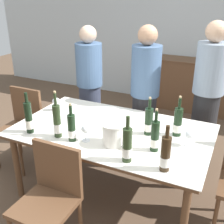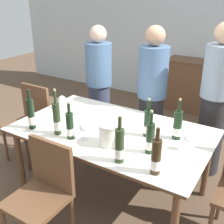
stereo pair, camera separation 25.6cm
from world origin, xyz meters
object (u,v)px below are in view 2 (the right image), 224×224
Objects in this scene: chair_left_end at (31,118)px; wine_glass_1 at (62,100)px; wine_bottle_5 at (178,126)px; wine_bottle_6 at (120,146)px; wine_bottle_7 at (31,115)px; person_guest_right at (215,103)px; dining_table at (112,135)px; person_guest_left at (152,97)px; sideboard_cabinet at (209,88)px; wine_bottle_0 at (70,126)px; person_host at (99,87)px; chair_near_front at (44,188)px; wine_bottle_4 at (148,124)px; wine_bottle_3 at (156,158)px; wine_bottle_1 at (150,139)px; ice_bucket at (110,133)px; wine_glass_2 at (83,128)px; wine_bottle_2 at (57,119)px; wine_glass_0 at (187,139)px.

wine_glass_1 is at bearing 8.76° from chair_left_end.
wine_bottle_6 is (-0.24, -0.58, 0.01)m from wine_bottle_5.
wine_bottle_7 is 1.87m from person_guest_right.
dining_table is 0.80m from person_guest_left.
wine_bottle_6 is at bearing -89.20° from sideboard_cabinet.
dining_table is 0.44m from wine_bottle_0.
wine_bottle_0 is 0.22× the size of person_host.
wine_bottle_6 is at bearing 36.90° from chair_near_front.
wine_bottle_0 is 0.92× the size of wine_bottle_6.
wine_bottle_0 is 0.56m from chair_near_front.
chair_near_front is 1.75m from person_host.
wine_bottle_4 is 0.78m from person_guest_left.
dining_table is 2.02× the size of chair_left_end.
wine_bottle_3 is 1.32m from person_guest_right.
person_guest_left is (-0.43, 0.97, -0.05)m from wine_bottle_1.
ice_bucket is (0.12, -0.24, 0.16)m from dining_table.
person_host is (-0.61, 1.14, -0.06)m from wine_glass_2.
chair_left_end is at bearing -177.73° from wine_bottle_5.
person_guest_left is (0.77, -0.07, 0.03)m from person_host.
dining_table is at bearing -164.88° from wine_bottle_5.
wine_bottle_4 is 0.21× the size of person_guest_right.
wine_bottle_0 is 0.39× the size of chair_near_front.
person_guest_right is (0.24, 1.09, -0.01)m from wine_bottle_1.
wine_bottle_7 is (-0.28, -0.04, -0.00)m from wine_bottle_2.
dining_table is at bearing -179.02° from wine_glass_0.
dining_table is at bearing -168.92° from wine_bottle_4.
sideboard_cabinet is 2.56m from wine_bottle_4.
wine_bottle_3 reaches higher than wine_glass_1.
wine_bottle_4 reaches higher than wine_glass_2.
wine_bottle_0 is at bearing -127.03° from person_guest_right.
wine_bottle_6 is 1.25m from person_guest_left.
sideboard_cabinet is 1.68× the size of chair_near_front.
dining_table is 1.13m from person_host.
chair_near_front is at bearing -97.29° from sideboard_cabinet.
ice_bucket is 0.63m from wine_glass_0.
wine_bottle_3 is 0.75m from wine_glass_2.
ice_bucket is 0.24m from wine_glass_2.
chair_near_front is at bearing -127.56° from wine_bottle_5.
wine_bottle_1 is at bearing -61.35° from wine_bottle_4.
wine_glass_0 reaches higher than dining_table.
chair_left_end is at bearing 179.29° from wine_bottle_4.
wine_bottle_4 is 2.46× the size of wine_glass_1.
wine_bottle_2 reaches higher than sideboard_cabinet.
wine_bottle_5 is at bearing 2.27° from chair_left_end.
wine_bottle_5 is (-0.05, 0.57, -0.00)m from wine_bottle_3.
wine_bottle_6 is 0.42× the size of chair_left_end.
person_guest_left is at bearing 59.00° from wine_bottle_7.
person_host is at bearing 149.53° from wine_glass_0.
wine_bottle_3 is 2.39× the size of wine_glass_2.
wine_bottle_6 is (-0.00, -0.49, 0.01)m from wine_bottle_4.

